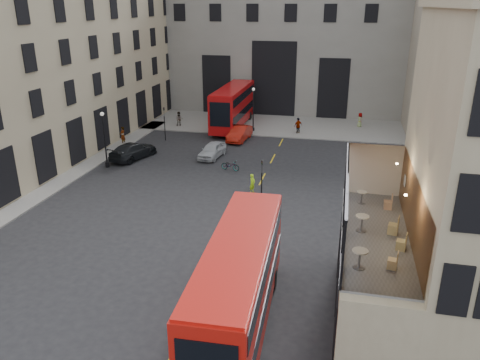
% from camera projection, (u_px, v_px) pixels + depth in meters
% --- Properties ---
extents(ground, '(140.00, 140.00, 0.00)m').
position_uv_depth(ground, '(239.00, 299.00, 24.70)').
color(ground, black).
rests_on(ground, ground).
extents(host_building_main, '(7.26, 11.40, 15.10)m').
position_uv_depth(host_building_main, '(467.00, 175.00, 19.89)').
color(host_building_main, '#BAAD8B').
rests_on(host_building_main, ground).
extents(host_frontage, '(3.00, 11.00, 4.50)m').
position_uv_depth(host_frontage, '(370.00, 277.00, 22.57)').
color(host_frontage, '#BAAD8B').
rests_on(host_frontage, ground).
extents(cafe_floor, '(3.00, 10.00, 0.10)m').
position_uv_depth(cafe_floor, '(375.00, 235.00, 21.75)').
color(cafe_floor, slate).
rests_on(cafe_floor, host_frontage).
extents(building_left, '(14.60, 50.60, 22.00)m').
position_uv_depth(building_left, '(10.00, 40.00, 44.46)').
color(building_left, '#BAAD8B').
rests_on(building_left, ground).
extents(gateway, '(35.00, 10.60, 18.00)m').
position_uv_depth(gateway, '(280.00, 43.00, 66.18)').
color(gateway, gray).
rests_on(gateway, ground).
extents(pavement_far, '(40.00, 12.00, 0.12)m').
position_uv_depth(pavement_far, '(259.00, 123.00, 60.58)').
color(pavement_far, slate).
rests_on(pavement_far, ground).
extents(pavement_left, '(8.00, 48.00, 0.12)m').
position_uv_depth(pavement_left, '(21.00, 185.00, 40.15)').
color(pavement_left, slate).
rests_on(pavement_left, ground).
extents(traffic_light_near, '(0.16, 0.20, 3.80)m').
position_uv_depth(traffic_light_near, '(262.00, 178.00, 34.99)').
color(traffic_light_near, black).
rests_on(traffic_light_near, ground).
extents(traffic_light_far, '(0.16, 0.20, 3.80)m').
position_uv_depth(traffic_light_far, '(164.00, 119.00, 52.47)').
color(traffic_light_far, black).
rests_on(traffic_light_far, ground).
extents(street_lamp_a, '(0.36, 0.36, 5.33)m').
position_uv_depth(street_lamp_a, '(105.00, 143.00, 43.77)').
color(street_lamp_a, black).
rests_on(street_lamp_a, ground).
extents(street_lamp_b, '(0.36, 0.36, 5.33)m').
position_uv_depth(street_lamp_b, '(253.00, 112.00, 56.10)').
color(street_lamp_b, black).
rests_on(street_lamp_b, ground).
extents(bus_near, '(3.18, 11.93, 4.72)m').
position_uv_depth(bus_near, '(239.00, 282.00, 21.51)').
color(bus_near, red).
rests_on(bus_near, ground).
extents(bus_far, '(2.96, 12.61, 5.03)m').
position_uv_depth(bus_far, '(233.00, 105.00, 58.11)').
color(bus_far, '#A60B0C').
rests_on(bus_far, ground).
extents(car_a, '(2.28, 4.59, 1.50)m').
position_uv_depth(car_a, '(212.00, 150.00, 47.20)').
color(car_a, '#AAADB2').
rests_on(car_a, ground).
extents(car_b, '(2.15, 5.05, 1.62)m').
position_uv_depth(car_b, '(240.00, 133.00, 53.03)').
color(car_b, '#981409').
rests_on(car_b, ground).
extents(car_c, '(3.72, 6.03, 1.63)m').
position_uv_depth(car_c, '(133.00, 151.00, 46.83)').
color(car_c, black).
rests_on(car_c, ground).
extents(bicycle, '(1.92, 1.01, 0.96)m').
position_uv_depth(bicycle, '(230.00, 165.00, 43.63)').
color(bicycle, gray).
rests_on(bicycle, ground).
extents(cyclist, '(0.58, 0.69, 1.63)m').
position_uv_depth(cyclist, '(252.00, 183.00, 38.31)').
color(cyclist, '#BDFF1A').
rests_on(cyclist, ground).
extents(pedestrian_a, '(1.17, 1.06, 1.95)m').
position_uv_depth(pedestrian_a, '(179.00, 119.00, 58.69)').
color(pedestrian_a, gray).
rests_on(pedestrian_a, ground).
extents(pedestrian_b, '(1.16, 0.92, 1.57)m').
position_uv_depth(pedestrian_b, '(235.00, 117.00, 60.56)').
color(pedestrian_b, gray).
rests_on(pedestrian_b, ground).
extents(pedestrian_c, '(1.16, 1.14, 1.96)m').
position_uv_depth(pedestrian_c, '(298.00, 126.00, 55.60)').
color(pedestrian_c, gray).
rests_on(pedestrian_c, ground).
extents(pedestrian_d, '(0.87, 1.05, 1.84)m').
position_uv_depth(pedestrian_d, '(360.00, 120.00, 58.55)').
color(pedestrian_d, gray).
rests_on(pedestrian_d, ground).
extents(pedestrian_e, '(0.58, 0.78, 1.98)m').
position_uv_depth(pedestrian_e, '(123.00, 135.00, 51.54)').
color(pedestrian_e, gray).
rests_on(pedestrian_e, ground).
extents(cafe_table_near, '(0.65, 0.65, 0.81)m').
position_uv_depth(cafe_table_near, '(360.00, 256.00, 18.75)').
color(cafe_table_near, beige).
rests_on(cafe_table_near, cafe_floor).
extents(cafe_table_mid, '(0.63, 0.63, 0.79)m').
position_uv_depth(cafe_table_mid, '(362.00, 221.00, 21.83)').
color(cafe_table_mid, silver).
rests_on(cafe_table_mid, cafe_floor).
extents(cafe_table_far, '(0.53, 0.53, 0.67)m').
position_uv_depth(cafe_table_far, '(362.00, 195.00, 24.94)').
color(cafe_table_far, silver).
rests_on(cafe_table_far, cafe_floor).
extents(cafe_chair_a, '(0.44, 0.44, 0.76)m').
position_uv_depth(cafe_chair_a, '(393.00, 263.00, 18.84)').
color(cafe_chair_a, '#DDBC7F').
rests_on(cafe_chair_a, cafe_floor).
extents(cafe_chair_b, '(0.49, 0.49, 0.81)m').
position_uv_depth(cafe_chair_b, '(402.00, 244.00, 20.27)').
color(cafe_chair_b, tan).
rests_on(cafe_chair_b, cafe_floor).
extents(cafe_chair_c, '(0.53, 0.53, 0.90)m').
position_uv_depth(cafe_chair_c, '(393.00, 228.00, 21.67)').
color(cafe_chair_c, tan).
rests_on(cafe_chair_c, cafe_floor).
extents(cafe_chair_d, '(0.40, 0.40, 0.81)m').
position_uv_depth(cafe_chair_d, '(388.00, 204.00, 24.32)').
color(cafe_chair_d, tan).
rests_on(cafe_chair_d, cafe_floor).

